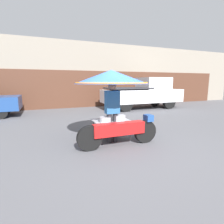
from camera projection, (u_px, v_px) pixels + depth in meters
ground_plane at (124, 146)px, 4.63m from camera, size 36.00×36.00×0.00m
shopfront_building at (71, 76)px, 12.09m from camera, size 28.00×2.06×4.24m
vendor_motorcycle_cart at (112, 85)px, 4.82m from camera, size 2.22×2.05×2.01m
vendor_person at (112, 109)px, 4.80m from camera, size 0.38×0.22×1.67m
pickup_truck at (144, 93)px, 11.09m from camera, size 5.07×1.77×1.95m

